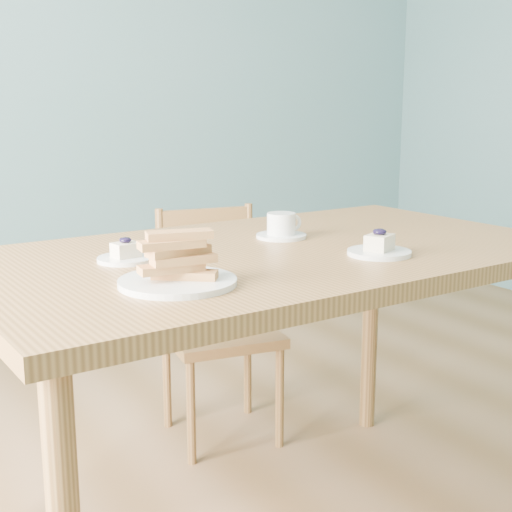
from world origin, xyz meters
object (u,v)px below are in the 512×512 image
dining_table (273,280)px  coffee_cup (282,227)px  cheesecake_plate_near (379,248)px  biscotti_plate (177,268)px  dining_chair (217,322)px  cheesecake_plate_far (126,255)px

dining_table → coffee_cup: (0.10, 0.12, 0.11)m
coffee_cup → cheesecake_plate_near: bearing=-69.5°
biscotti_plate → dining_chair: bearing=56.3°
cheesecake_plate_near → coffee_cup: bearing=103.4°
cheesecake_plate_near → coffee_cup: (-0.08, 0.32, 0.01)m
cheesecake_plate_near → cheesecake_plate_far: (-0.56, 0.27, -0.00)m
dining_chair → biscotti_plate: bearing=-113.5°
cheesecake_plate_far → biscotti_plate: size_ratio=0.56×
cheesecake_plate_near → coffee_cup: coffee_cup is taller
coffee_cup → biscotti_plate: (-0.48, -0.32, 0.01)m
coffee_cup → biscotti_plate: bearing=-139.3°
dining_chair → cheesecake_plate_near: 0.95m
cheesecake_plate_near → cheesecake_plate_far: cheesecake_plate_near is taller
dining_table → biscotti_plate: biscotti_plate is taller
cheesecake_plate_near → cheesecake_plate_far: bearing=154.0°
cheesecake_plate_far → coffee_cup: 0.49m
dining_chair → coffee_cup: bearing=-89.1°
dining_chair → cheesecake_plate_near: cheesecake_plate_near is taller
coffee_cup → dining_chair: bearing=87.9°
dining_table → coffee_cup: coffee_cup is taller
cheesecake_plate_near → biscotti_plate: 0.56m
coffee_cup → dining_table: bearing=-125.0°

